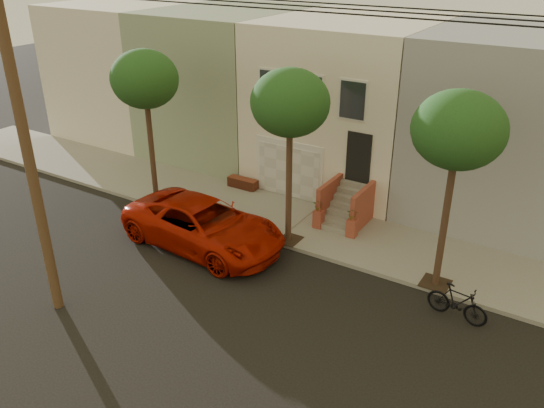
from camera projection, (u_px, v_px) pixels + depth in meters
The scene contains 9 objects.
ground at pixel (201, 285), 17.90m from camera, with size 90.00×90.00×0.00m, color black.
sidewalk at pixel (285, 219), 21.96m from camera, with size 40.00×3.70×0.15m, color gray.
house_row at pixel (351, 99), 24.89m from camera, with size 33.10×11.70×7.00m.
tree_left at pixel (145, 80), 21.24m from camera, with size 2.70×2.57×6.30m.
tree_mid at pixel (290, 104), 18.14m from camera, with size 2.70×2.57×6.30m.
tree_right at pixel (458, 131), 15.52m from camera, with size 2.70×2.57×6.30m.
utility_pole at pixel (435, 260), 9.39m from camera, with size 23.60×1.22×10.00m.
pickup_truck at pixel (203, 225), 19.85m from camera, with size 2.87×6.22×1.73m, color #B21401.
motorcycle at pixel (457, 303), 16.09m from camera, with size 0.52×1.83×1.10m, color black.
Camera 1 is at (9.89, -11.52, 10.11)m, focal length 36.36 mm.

